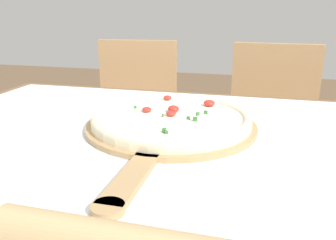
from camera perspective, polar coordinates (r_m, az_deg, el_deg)
name	(u,v)px	position (r m, az deg, el deg)	size (l,w,h in m)	color
dining_table	(151,191)	(0.79, -2.81, -11.33)	(1.30, 1.02, 0.76)	brown
towel_cloth	(150,146)	(0.75, -2.93, -4.26)	(1.22, 0.94, 0.00)	silver
pizza_peel	(169,128)	(0.83, 0.18, -1.37)	(0.40, 0.60, 0.01)	tan
pizza	(171,118)	(0.84, 0.52, 0.29)	(0.37, 0.37, 0.04)	beige
chair_left	(135,121)	(1.73, -5.35, -0.09)	(0.43, 0.43, 0.89)	tan
chair_right	(270,131)	(1.64, 16.04, -1.76)	(0.42, 0.42, 0.89)	tan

